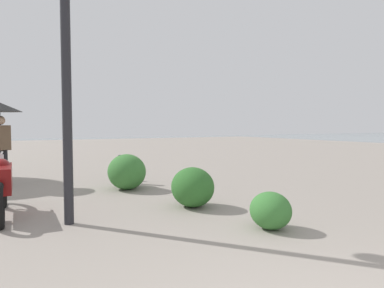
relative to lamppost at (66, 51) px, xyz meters
name	(u,v)px	position (x,y,z in m)	size (l,w,h in m)	color
lamppost	(66,51)	(0.00, 0.00, 0.00)	(0.98, 0.28, 3.81)	#232328
motorcycle	(1,185)	(1.03, 0.89, -2.06)	(2.17, 0.37, 1.06)	black
pedestrian	(0,120)	(4.19, 0.91, -0.96)	(1.00, 1.00, 2.03)	black
bollard_near	(134,169)	(2.93, -2.02, -2.18)	(0.13, 0.13, 0.72)	#232328
bollard_mid	(120,167)	(3.70, -1.89, -2.20)	(0.13, 0.13, 0.68)	#232328
shrub_low	(193,187)	(0.06, -2.14, -2.20)	(0.85, 0.76, 0.72)	#2D6628
shrub_round	(127,174)	(2.59, -1.72, -2.25)	(0.73, 0.66, 0.62)	#2D6628
shrub_wide	(127,172)	(2.28, -1.62, -2.15)	(0.96, 0.86, 0.82)	#387533
shrub_tall	(270,210)	(-1.64, -2.48, -2.29)	(0.63, 0.56, 0.53)	#387533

